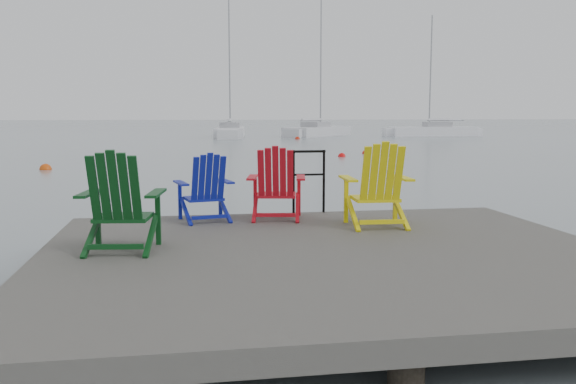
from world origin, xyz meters
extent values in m
plane|color=slate|center=(0.00, 0.00, 0.00)|extent=(400.00, 400.00, 0.00)
cube|color=#292724|center=(0.00, 0.00, 0.40)|extent=(6.00, 5.00, 0.20)
cylinder|color=black|center=(-2.70, 2.20, -0.30)|extent=(0.26, 0.26, 1.20)
cylinder|color=black|center=(0.00, 2.20, -0.30)|extent=(0.26, 0.26, 1.20)
cylinder|color=black|center=(2.70, 2.20, -0.30)|extent=(0.26, 0.26, 1.20)
cylinder|color=black|center=(0.03, 2.45, 0.95)|extent=(0.04, 0.04, 0.90)
cylinder|color=black|center=(0.47, 2.45, 0.95)|extent=(0.04, 0.04, 0.90)
cylinder|color=black|center=(0.25, 2.45, 1.38)|extent=(0.48, 0.04, 0.04)
cylinder|color=black|center=(0.25, 2.45, 1.05)|extent=(0.44, 0.03, 0.03)
cube|color=#0A3B14|center=(-2.13, 0.46, 0.83)|extent=(0.60, 0.55, 0.04)
cube|color=#0A3B14|center=(-2.42, 0.70, 0.79)|extent=(0.06, 0.06, 0.58)
cube|color=#0A3B14|center=(-1.78, 0.62, 0.79)|extent=(0.06, 0.06, 0.58)
cube|color=#0A3B14|center=(-2.48, 0.48, 1.09)|extent=(0.20, 0.64, 0.03)
cube|color=#0A3B14|center=(-1.79, 0.40, 1.09)|extent=(0.20, 0.64, 0.03)
cube|color=#0A3B14|center=(-2.17, 0.13, 1.18)|extent=(0.53, 0.33, 0.70)
cube|color=#0E1890|center=(-1.25, 2.10, 0.79)|extent=(0.55, 0.51, 0.03)
cube|color=#0E1890|center=(-1.56, 2.21, 0.75)|extent=(0.05, 0.05, 0.50)
cube|color=#0E1890|center=(-1.02, 2.33, 0.75)|extent=(0.05, 0.05, 0.50)
cube|color=#0E1890|center=(-1.54, 2.02, 1.01)|extent=(0.22, 0.55, 0.02)
cube|color=#0E1890|center=(-0.95, 2.15, 1.01)|extent=(0.22, 0.55, 0.02)
cube|color=#0E1890|center=(-1.19, 1.82, 1.09)|extent=(0.48, 0.32, 0.61)
cube|color=red|center=(-0.27, 2.10, 0.81)|extent=(0.59, 0.54, 0.04)
cube|color=red|center=(-0.53, 2.34, 0.77)|extent=(0.06, 0.06, 0.54)
cube|color=red|center=(0.07, 2.23, 0.77)|extent=(0.06, 0.06, 0.54)
cube|color=red|center=(-0.59, 2.14, 1.06)|extent=(0.22, 0.60, 0.03)
cube|color=red|center=(0.05, 2.02, 1.06)|extent=(0.22, 0.60, 0.03)
cube|color=red|center=(-0.32, 1.79, 1.14)|extent=(0.51, 0.33, 0.66)
cube|color=yellow|center=(0.89, 1.37, 0.84)|extent=(0.58, 0.52, 0.04)
cube|color=yellow|center=(0.57, 1.59, 0.79)|extent=(0.05, 0.05, 0.59)
cube|color=yellow|center=(1.23, 1.56, 0.79)|extent=(0.05, 0.05, 0.59)
cube|color=yellow|center=(0.53, 1.37, 1.10)|extent=(0.16, 0.64, 0.03)
cube|color=yellow|center=(1.24, 1.33, 1.10)|extent=(0.16, 0.64, 0.03)
cube|color=yellow|center=(0.87, 1.03, 1.19)|extent=(0.53, 0.30, 0.72)
cube|color=white|center=(2.17, 45.13, 0.25)|extent=(3.22, 8.92, 1.10)
cube|color=#9E9EA3|center=(2.12, 44.70, 0.95)|extent=(1.87, 2.78, 0.55)
cylinder|color=gray|center=(2.22, 45.57, 6.25)|extent=(0.12, 0.12, 10.90)
cube|color=silver|center=(9.98, 46.45, 0.25)|extent=(7.44, 8.49, 1.10)
cube|color=#9E9EA3|center=(9.70, 46.10, 0.95)|extent=(2.96, 3.13, 0.55)
cylinder|color=gray|center=(10.26, 46.80, 6.42)|extent=(0.12, 0.12, 11.24)
cube|color=white|center=(19.79, 44.46, 0.25)|extent=(7.56, 1.97, 1.10)
cube|color=#9E9EA3|center=(20.17, 44.46, 0.95)|extent=(2.27, 1.38, 0.55)
cylinder|color=gray|center=(19.41, 44.46, 5.52)|extent=(0.12, 0.12, 9.45)
sphere|color=red|center=(5.44, 20.63, 0.00)|extent=(0.34, 0.34, 0.34)
sphere|color=#D0480C|center=(-6.29, 16.07, 0.00)|extent=(0.41, 0.41, 0.41)
sphere|color=red|center=(7.12, 22.45, 0.00)|extent=(0.37, 0.37, 0.37)
sphere|color=red|center=(6.95, 40.00, 0.00)|extent=(0.39, 0.39, 0.39)
camera|label=1|loc=(-1.46, -6.02, 1.91)|focal=38.00mm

